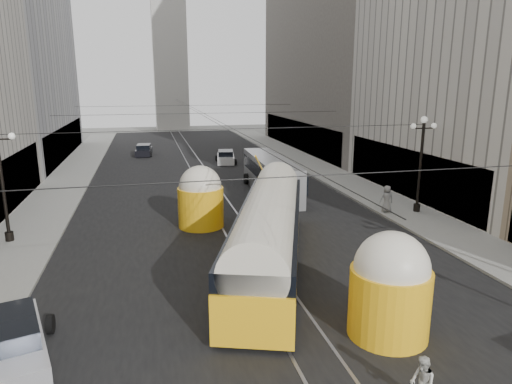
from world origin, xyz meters
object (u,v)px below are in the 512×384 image
city_bus (271,174)px  pedestrian_crossing_b (422,383)px  sedan_silver (8,344)px  streetcar (269,229)px  pedestrian_sidewalk_right (387,199)px

city_bus → pedestrian_crossing_b: 24.85m
sedan_silver → pedestrian_crossing_b: sedan_silver is taller
streetcar → sedan_silver: streetcar is taller
pedestrian_crossing_b → pedestrian_sidewalk_right: size_ratio=0.83×
pedestrian_sidewalk_right → streetcar: bearing=39.7°
streetcar → pedestrian_crossing_b: 10.68m
streetcar → city_bus: (3.97, 14.20, -0.31)m
streetcar → pedestrian_sidewalk_right: streetcar is taller
pedestrian_sidewalk_right → pedestrian_crossing_b: bearing=69.4°
city_bus → pedestrian_sidewalk_right: size_ratio=6.27×
pedestrian_crossing_b → pedestrian_sidewalk_right: (8.53, 17.27, 0.30)m
streetcar → pedestrian_sidewalk_right: bearing=34.1°
pedestrian_crossing_b → sedan_silver: bearing=-101.3°
city_bus → pedestrian_crossing_b: size_ratio=7.52×
sedan_silver → pedestrian_crossing_b: (11.47, -4.79, 0.07)m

